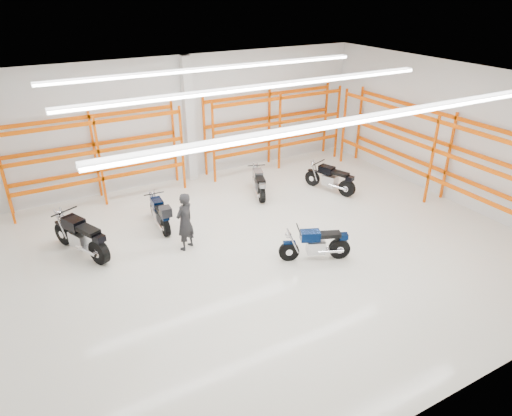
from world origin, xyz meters
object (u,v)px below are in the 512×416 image
motorcycle_back_b (160,214)px  motorcycle_back_c (259,184)px  motorcycle_back_a (82,238)px  structural_column (189,120)px  motorcycle_main (318,244)px  motorcycle_back_d (332,179)px  standing_man (185,222)px

motorcycle_back_b → motorcycle_back_c: motorcycle_back_b is taller
motorcycle_back_a → motorcycle_back_c: motorcycle_back_a is taller
motorcycle_back_c → structural_column: structural_column is taller
motorcycle_back_a → motorcycle_main: bearing=-31.0°
motorcycle_back_d → motorcycle_back_b: bearing=177.0°
motorcycle_back_b → motorcycle_back_c: bearing=9.9°
motorcycle_back_b → motorcycle_back_d: bearing=-3.0°
motorcycle_back_c → motorcycle_back_d: size_ratio=0.94×
structural_column → motorcycle_back_a: bearing=-141.8°
motorcycle_back_b → structural_column: structural_column is taller
motorcycle_back_c → motorcycle_back_d: bearing=-22.1°
motorcycle_back_b → motorcycle_back_a: bearing=-169.8°
motorcycle_main → motorcycle_back_b: motorcycle_back_b is taller
motorcycle_back_d → standing_man: size_ratio=1.15×
motorcycle_main → motorcycle_back_c: bearing=81.7°
motorcycle_main → motorcycle_back_b: bearing=130.3°
motorcycle_back_c → standing_man: (-3.52, -2.11, 0.41)m
motorcycle_main → structural_column: structural_column is taller
motorcycle_back_d → standing_man: standing_man is taller
motorcycle_back_b → motorcycle_back_d: 6.18m
standing_man → motorcycle_back_d: bearing=161.5°
motorcycle_back_a → motorcycle_back_d: bearing=0.6°
motorcycle_back_d → motorcycle_main: bearing=-132.1°
motorcycle_back_a → motorcycle_back_d: (8.50, 0.09, -0.07)m
motorcycle_back_c → structural_column: size_ratio=0.41×
motorcycle_back_a → structural_column: structural_column is taller
motorcycle_back_c → structural_column: bearing=119.2°
motorcycle_back_d → motorcycle_back_a: bearing=-179.4°
standing_man → structural_column: structural_column is taller
motorcycle_back_b → structural_column: (2.32, 3.24, 1.77)m
motorcycle_back_b → motorcycle_back_d: size_ratio=1.00×
motorcycle_back_a → motorcycle_back_d: size_ratio=1.13×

